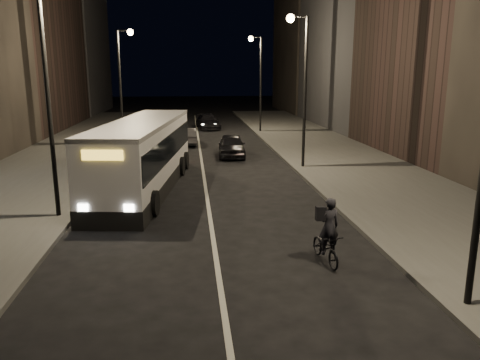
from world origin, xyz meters
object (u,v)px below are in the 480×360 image
object	(u,v)px
streetlight_right_far	(258,71)
streetlight_left_far	(123,71)
car_near	(232,146)
car_mid	(187,136)
cyclist_on_bicycle	(327,241)
city_bus	(144,152)
streetlight_right_mid	(301,71)
streetlight_left_near	(53,72)
car_far	(208,122)

from	to	relation	value
streetlight_right_far	streetlight_left_far	bearing A→B (deg)	-150.64
car_near	car_mid	bearing A→B (deg)	121.53
streetlight_left_far	car_near	xyz separation A→B (m)	(7.31, -5.61, -4.66)
streetlight_left_far	cyclist_on_bicycle	xyz separation A→B (m)	(8.45, -23.03, -4.70)
city_bus	cyclist_on_bicycle	size ratio (longest dim) A/B	6.08
streetlight_right_mid	car_near	distance (m)	7.23
streetlight_left_near	streetlight_left_far	size ratio (longest dim) A/B	1.00
car_near	city_bus	bearing A→B (deg)	-117.19
streetlight_right_far	car_mid	distance (m)	10.01
streetlight_left_far	city_bus	world-z (taller)	streetlight_left_far
city_bus	car_near	distance (m)	9.45
city_bus	car_far	world-z (taller)	city_bus
streetlight_right_far	cyclist_on_bicycle	bearing A→B (deg)	-94.36
streetlight_left_near	cyclist_on_bicycle	distance (m)	10.90
car_mid	streetlight_right_far	bearing A→B (deg)	-136.94
streetlight_left_near	car_mid	xyz separation A→B (m)	(4.46, 17.74, -4.74)
car_far	streetlight_left_far	bearing A→B (deg)	-132.07
streetlight_right_far	streetlight_right_mid	bearing A→B (deg)	-90.00
city_bus	streetlight_left_far	bearing A→B (deg)	107.99
car_mid	streetlight_right_mid	bearing A→B (deg)	120.33
car_near	car_mid	distance (m)	6.06
city_bus	car_near	bearing A→B (deg)	66.91
streetlight_right_mid	streetlight_left_near	xyz separation A→B (m)	(-10.66, -8.00, 0.00)
streetlight_left_near	streetlight_left_far	world-z (taller)	same
streetlight_right_mid	streetlight_left_far	size ratio (longest dim) A/B	1.00
cyclist_on_bicycle	car_far	bearing A→B (deg)	86.33
streetlight_left_near	streetlight_left_far	bearing A→B (deg)	90.00
cyclist_on_bicycle	streetlight_left_near	bearing A→B (deg)	141.93
streetlight_left_far	car_near	world-z (taller)	streetlight_left_far
streetlight_left_far	car_mid	xyz separation A→B (m)	(4.46, -0.26, -4.74)
car_mid	city_bus	bearing A→B (deg)	79.62
streetlight_left_near	car_far	size ratio (longest dim) A/B	1.75
streetlight_right_far	car_near	size ratio (longest dim) A/B	1.97
city_bus	car_far	xyz separation A→B (m)	(3.88, 22.94, -1.06)
streetlight_right_far	car_mid	world-z (taller)	streetlight_right_far
streetlight_left_near	car_near	distance (m)	15.12
cyclist_on_bicycle	streetlight_right_far	bearing A→B (deg)	78.34
streetlight_right_mid	city_bus	world-z (taller)	streetlight_right_mid
cyclist_on_bicycle	car_mid	bearing A→B (deg)	92.65
city_bus	car_mid	xyz separation A→B (m)	(1.93, 13.43, -1.12)
streetlight_right_mid	cyclist_on_bicycle	bearing A→B (deg)	-99.63
city_bus	cyclist_on_bicycle	world-z (taller)	city_bus
city_bus	cyclist_on_bicycle	distance (m)	11.11
car_near	streetlight_left_far	bearing A→B (deg)	145.93
streetlight_right_far	streetlight_left_near	world-z (taller)	same
streetlight_left_far	car_far	xyz separation A→B (m)	(6.40, 9.25, -4.69)
streetlight_right_mid	streetlight_left_far	bearing A→B (deg)	136.84
cyclist_on_bicycle	car_near	distance (m)	17.46
streetlight_right_mid	streetlight_left_near	distance (m)	13.33
streetlight_left_near	car_far	distance (m)	28.38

